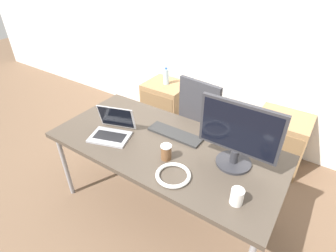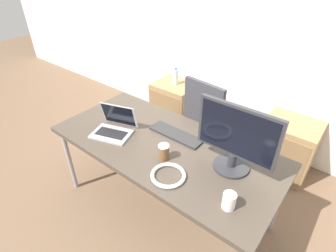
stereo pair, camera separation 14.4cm
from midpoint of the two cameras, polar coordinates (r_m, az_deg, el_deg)
The scene contains 13 objects.
ground_plane at distance 2.63m, azimuth 1.01°, elevation -16.94°, with size 14.00×14.00×0.00m, color brown.
wall_back at distance 3.07m, azimuth 19.30°, elevation 18.18°, with size 10.00×0.05×2.60m.
desk at distance 2.13m, azimuth 1.20°, elevation -4.90°, with size 1.87×0.88×0.75m.
office_chair at distance 2.85m, azimuth 10.86°, elevation -2.00°, with size 0.56×0.59×1.06m.
cabinet_left at distance 3.56m, azimuth 2.69°, elevation 4.67°, with size 0.54×0.46×0.61m.
cabinet_right at distance 3.09m, azimuth 25.64°, elevation -4.18°, with size 0.54×0.46×0.61m.
water_bottle at distance 3.39m, azimuth 2.90°, elevation 10.68°, with size 0.07×0.07×0.22m.
laptop_center at distance 2.24m, azimuth -9.87°, elevation -0.38°, with size 0.37×0.36×0.23m.
monitor at distance 1.81m, azimuth 16.78°, elevation -2.77°, with size 0.56×0.26×0.50m.
keyboard at distance 2.20m, azimuth 3.64°, elevation -1.88°, with size 0.48×0.14×0.02m.
coffee_cup_white at distance 1.67m, azimuth 15.66°, elevation -15.51°, with size 0.08×0.08×0.11m.
coffee_cup_brown at distance 1.93m, azimuth 1.21°, elevation -5.73°, with size 0.08×0.08×0.12m.
cable_coil at distance 1.82m, azimuth 2.37°, elevation -10.72°, with size 0.25×0.25×0.03m.
Camera 2 is at (1.06, -1.29, 2.03)m, focal length 28.00 mm.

